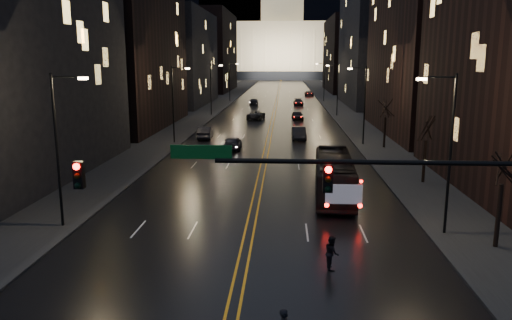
% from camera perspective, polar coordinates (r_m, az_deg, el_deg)
% --- Properties ---
extents(ground, '(900.00, 900.00, 0.00)m').
position_cam_1_polar(ground, '(19.90, -2.88, -17.84)').
color(ground, black).
rests_on(ground, ground).
extents(road, '(20.00, 320.00, 0.02)m').
position_cam_1_polar(road, '(147.59, 2.57, 7.64)').
color(road, black).
rests_on(road, ground).
extents(sidewalk_left, '(8.00, 320.00, 0.16)m').
position_cam_1_polar(sidewalk_left, '(148.43, -2.89, 7.68)').
color(sidewalk_left, black).
rests_on(sidewalk_left, ground).
extents(sidewalk_right, '(8.00, 320.00, 0.16)m').
position_cam_1_polar(sidewalk_right, '(148.06, 8.04, 7.58)').
color(sidewalk_right, black).
rests_on(sidewalk_right, ground).
extents(center_line, '(0.62, 320.00, 0.01)m').
position_cam_1_polar(center_line, '(147.59, 2.57, 7.64)').
color(center_line, orange).
rests_on(center_line, road).
extents(building_left_mid, '(12.00, 30.00, 28.00)m').
position_cam_1_polar(building_left_mid, '(74.98, -15.00, 14.32)').
color(building_left_mid, black).
rests_on(building_left_mid, ground).
extents(building_left_far, '(12.00, 34.00, 20.00)m').
position_cam_1_polar(building_left_far, '(111.64, -8.73, 11.44)').
color(building_left_far, black).
rests_on(building_left_far, ground).
extents(building_left_dist, '(12.00, 40.00, 24.00)m').
position_cam_1_polar(building_left_dist, '(158.94, -5.11, 12.20)').
color(building_left_dist, black).
rests_on(building_left_dist, ground).
extents(building_right_mid, '(12.00, 34.00, 26.00)m').
position_cam_1_polar(building_right_mid, '(110.95, 13.53, 12.81)').
color(building_right_mid, black).
rests_on(building_right_mid, ground).
extents(building_right_dist, '(12.00, 40.00, 22.00)m').
position_cam_1_polar(building_right_dist, '(158.41, 10.43, 11.70)').
color(building_right_dist, black).
rests_on(building_right_dist, ground).
extents(capitol, '(90.00, 50.00, 58.50)m').
position_cam_1_polar(capitol, '(267.37, 2.96, 13.00)').
color(capitol, black).
rests_on(capitol, ground).
extents(traffic_signal, '(17.29, 0.45, 7.00)m').
position_cam_1_polar(traffic_signal, '(18.29, 15.71, -3.65)').
color(traffic_signal, black).
rests_on(traffic_signal, ground).
extents(streetlamp_right_near, '(2.13, 0.25, 9.00)m').
position_cam_1_polar(streetlamp_right_near, '(29.03, 21.04, 1.46)').
color(streetlamp_right_near, black).
rests_on(streetlamp_right_near, ground).
extents(streetlamp_left_near, '(2.13, 0.25, 9.00)m').
position_cam_1_polar(streetlamp_left_near, '(30.45, -21.53, 1.86)').
color(streetlamp_left_near, black).
rests_on(streetlamp_left_near, ground).
extents(streetlamp_right_mid, '(2.13, 0.25, 9.00)m').
position_cam_1_polar(streetlamp_right_mid, '(58.12, 12.15, 6.59)').
color(streetlamp_right_mid, black).
rests_on(streetlamp_right_mid, ground).
extents(streetlamp_left_mid, '(2.13, 0.25, 9.00)m').
position_cam_1_polar(streetlamp_left_mid, '(58.84, -9.30, 6.75)').
color(streetlamp_left_mid, black).
rests_on(streetlamp_left_mid, ground).
extents(streetlamp_right_far, '(2.13, 0.25, 9.00)m').
position_cam_1_polar(streetlamp_right_far, '(87.83, 9.19, 8.25)').
color(streetlamp_right_far, black).
rests_on(streetlamp_right_far, ground).
extents(streetlamp_left_far, '(2.13, 0.25, 9.00)m').
position_cam_1_polar(streetlamp_left_far, '(88.31, -5.06, 8.37)').
color(streetlamp_left_far, black).
rests_on(streetlamp_left_far, ground).
extents(streetlamp_right_dist, '(2.13, 0.25, 9.00)m').
position_cam_1_polar(streetlamp_right_dist, '(117.68, 7.72, 9.06)').
color(streetlamp_right_dist, black).
rests_on(streetlamp_right_dist, ground).
extents(streetlamp_left_dist, '(2.13, 0.25, 9.00)m').
position_cam_1_polar(streetlamp_left_dist, '(118.04, -2.94, 9.16)').
color(streetlamp_left_dist, black).
rests_on(streetlamp_left_dist, ground).
extents(tree_right_near, '(2.40, 2.40, 6.65)m').
position_cam_1_polar(tree_right_near, '(28.05, 26.43, -0.46)').
color(tree_right_near, black).
rests_on(tree_right_near, ground).
extents(tree_right_mid, '(2.40, 2.40, 6.65)m').
position_cam_1_polar(tree_right_mid, '(41.11, 18.91, 3.54)').
color(tree_right_mid, black).
rests_on(tree_right_mid, ground).
extents(tree_right_far, '(2.40, 2.40, 6.65)m').
position_cam_1_polar(tree_right_far, '(56.59, 14.63, 5.79)').
color(tree_right_far, black).
rests_on(tree_right_far, ground).
extents(bus, '(3.17, 11.04, 3.04)m').
position_cam_1_polar(bus, '(36.24, 8.91, -1.80)').
color(bus, black).
rests_on(bus, ground).
extents(oncoming_car_a, '(1.89, 4.57, 1.55)m').
position_cam_1_polar(oncoming_car_a, '(54.54, -2.70, 1.97)').
color(oncoming_car_a, black).
rests_on(oncoming_car_a, ground).
extents(oncoming_car_b, '(1.94, 4.78, 1.54)m').
position_cam_1_polar(oncoming_car_b, '(62.59, -5.83, 3.14)').
color(oncoming_car_b, black).
rests_on(oncoming_car_b, ground).
extents(oncoming_car_c, '(3.08, 5.54, 1.47)m').
position_cam_1_polar(oncoming_car_c, '(82.68, 0.02, 5.18)').
color(oncoming_car_c, black).
rests_on(oncoming_car_c, ground).
extents(oncoming_car_d, '(2.29, 4.95, 1.40)m').
position_cam_1_polar(oncoming_car_d, '(108.91, -0.26, 6.67)').
color(oncoming_car_d, black).
rests_on(oncoming_car_d, ground).
extents(receding_car_a, '(1.78, 4.73, 1.54)m').
position_cam_1_polar(receding_car_a, '(61.70, 4.91, 3.04)').
color(receding_car_a, black).
rests_on(receding_car_a, ground).
extents(receding_car_b, '(2.03, 4.43, 1.47)m').
position_cam_1_polar(receding_car_b, '(81.94, 4.76, 5.09)').
color(receding_car_b, black).
rests_on(receding_car_b, ground).
extents(receding_car_c, '(2.16, 4.98, 1.43)m').
position_cam_1_polar(receding_car_c, '(108.20, 4.87, 6.61)').
color(receding_car_c, black).
rests_on(receding_car_c, ground).
extents(receding_car_d, '(2.35, 4.96, 1.37)m').
position_cam_1_polar(receding_car_d, '(137.21, 6.09, 7.58)').
color(receding_car_d, black).
rests_on(receding_car_d, ground).
extents(pedestrian_b, '(0.51, 0.83, 1.63)m').
position_cam_1_polar(pedestrian_b, '(24.08, 8.67, -10.42)').
color(pedestrian_b, black).
rests_on(pedestrian_b, ground).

